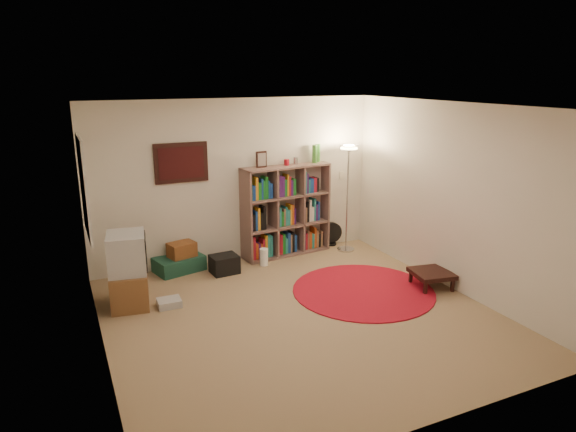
# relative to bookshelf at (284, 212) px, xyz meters

# --- Properties ---
(room) EXTENTS (4.54, 4.54, 2.54)m
(room) POSITION_rel_bookshelf_xyz_m (-0.80, -2.10, 0.55)
(room) COLOR #8C7052
(room) RESTS_ON ground
(bookshelf) EXTENTS (1.49, 0.57, 1.75)m
(bookshelf) POSITION_rel_bookshelf_xyz_m (0.00, 0.00, 0.00)
(bookshelf) COLOR brown
(bookshelf) RESTS_ON ground
(floor_lamp) EXTENTS (0.39, 0.39, 1.76)m
(floor_lamp) POSITION_rel_bookshelf_xyz_m (1.00, -0.29, 0.76)
(floor_lamp) COLOR #B8B7BC
(floor_lamp) RESTS_ON ground
(floor_fan) EXTENTS (0.36, 0.20, 0.40)m
(floor_fan) POSITION_rel_bookshelf_xyz_m (0.91, 0.04, -0.50)
(floor_fan) COLOR black
(floor_fan) RESTS_ON ground
(tv_stand) EXTENTS (0.55, 0.71, 0.94)m
(tv_stand) POSITION_rel_bookshelf_xyz_m (-2.57, -0.94, -0.25)
(tv_stand) COLOR brown
(tv_stand) RESTS_ON ground
(dvd_box) EXTENTS (0.30, 0.25, 0.10)m
(dvd_box) POSITION_rel_bookshelf_xyz_m (-2.15, -1.21, -0.66)
(dvd_box) COLOR #AEAFB3
(dvd_box) RESTS_ON ground
(suitcase) EXTENTS (0.78, 0.60, 0.22)m
(suitcase) POSITION_rel_bookshelf_xyz_m (-1.74, -0.05, -0.59)
(suitcase) COLOR #163C2F
(suitcase) RESTS_ON ground
(wicker_basket) EXTENTS (0.44, 0.36, 0.22)m
(wicker_basket) POSITION_rel_bookshelf_xyz_m (-1.70, -0.07, -0.37)
(wicker_basket) COLOR brown
(wicker_basket) RESTS_ON suitcase
(duffel_bag) EXTENTS (0.41, 0.35, 0.27)m
(duffel_bag) POSITION_rel_bookshelf_xyz_m (-1.16, -0.41, -0.57)
(duffel_bag) COLOR black
(duffel_bag) RESTS_ON ground
(paper_towel) EXTENTS (0.16, 0.16, 0.27)m
(paper_towel) POSITION_rel_bookshelf_xyz_m (-0.51, -0.37, -0.57)
(paper_towel) COLOR white
(paper_towel) RESTS_ON ground
(red_rug) EXTENTS (1.91, 1.91, 0.02)m
(red_rug) POSITION_rel_bookshelf_xyz_m (0.34, -1.84, -0.70)
(red_rug) COLOR maroon
(red_rug) RESTS_ON ground
(side_table) EXTENTS (0.59, 0.59, 0.23)m
(side_table) POSITION_rel_bookshelf_xyz_m (1.26, -2.12, -0.51)
(side_table) COLOR black
(side_table) RESTS_ON ground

